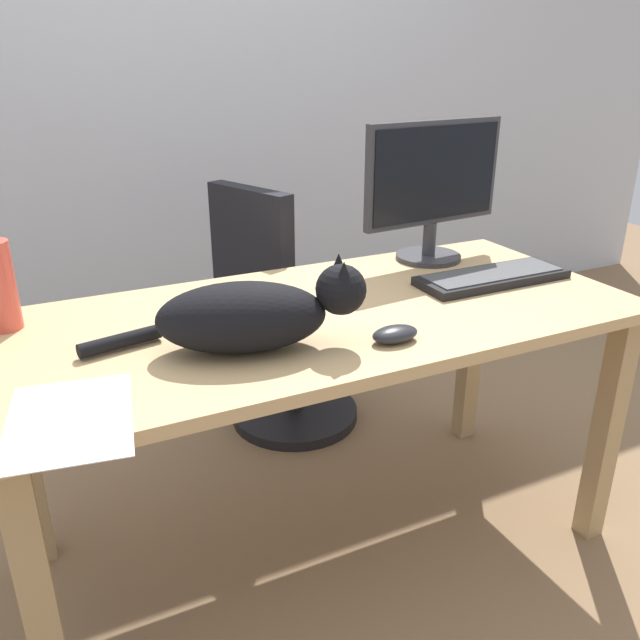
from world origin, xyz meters
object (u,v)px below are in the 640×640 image
(cat, at_px, (252,314))
(computer_mouse, at_px, (395,334))
(keyboard, at_px, (492,277))
(office_chair, at_px, (283,327))
(monitor, at_px, (433,186))

(cat, xyz_separation_m, computer_mouse, (0.29, -0.10, -0.06))
(keyboard, distance_m, computer_mouse, 0.51)
(keyboard, height_order, cat, cat)
(keyboard, distance_m, cat, 0.77)
(office_chair, height_order, monitor, monitor)
(keyboard, xyz_separation_m, cat, (-0.75, -0.13, 0.07))
(office_chair, relative_size, computer_mouse, 8.40)
(office_chair, distance_m, cat, 0.98)
(computer_mouse, bearing_deg, keyboard, 26.26)
(monitor, relative_size, keyboard, 1.09)
(computer_mouse, bearing_deg, monitor, 48.69)
(monitor, distance_m, cat, 0.82)
(monitor, height_order, computer_mouse, monitor)
(office_chair, height_order, keyboard, office_chair)
(cat, bearing_deg, office_chair, 63.46)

